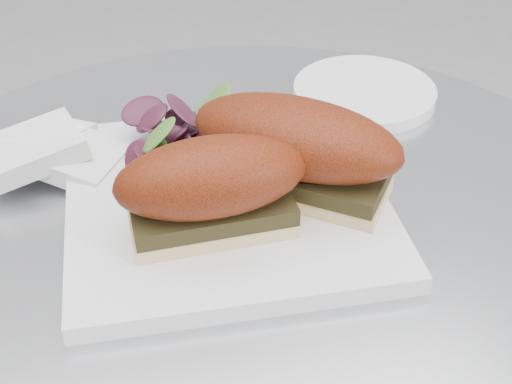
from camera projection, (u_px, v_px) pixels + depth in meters
plate at (225, 200)px, 0.59m from camera, size 0.29×0.29×0.02m
sandwich_left at (212, 187)px, 0.52m from camera, size 0.15×0.07×0.08m
sandwich_right at (296, 147)px, 0.57m from camera, size 0.18×0.17×0.08m
salad at (180, 123)px, 0.63m from camera, size 0.11×0.11×0.05m
napkin at (58, 162)px, 0.64m from camera, size 0.13×0.13×0.02m
saucer at (364, 92)px, 0.74m from camera, size 0.15×0.15×0.01m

